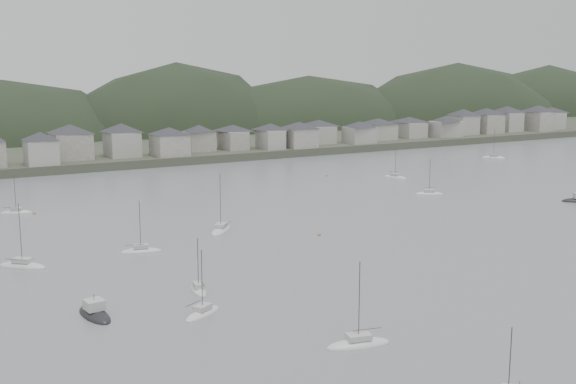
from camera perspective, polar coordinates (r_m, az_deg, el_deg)
ground at (r=108.92m, az=20.61°, el=-9.07°), size 900.00×900.00×0.00m
far_shore_land at (r=369.43m, az=-17.55°, el=4.44°), size 900.00×250.00×3.00m
forested_ridge at (r=347.24m, az=-15.71°, el=2.08°), size 851.55×103.94×102.57m
waterfront_town at (r=281.35m, az=-2.25°, el=4.76°), size 451.48×28.46×12.92m
sailboat_lead at (r=101.54m, az=-6.96°, el=-9.77°), size 7.61×5.77×10.16m
moored_fleet at (r=141.79m, az=-2.41°, el=-3.97°), size 255.29×158.76×13.42m
motor_launch_far at (r=103.88m, az=-15.45°, el=-9.55°), size 4.09×9.14×4.10m
mooring_buoys at (r=152.90m, az=4.73°, el=-2.97°), size 171.29×140.23×0.70m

